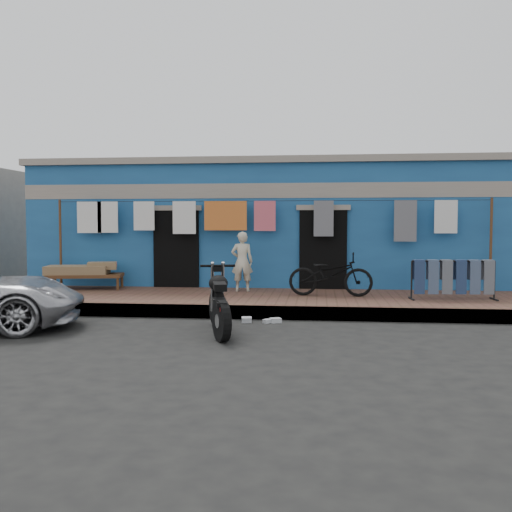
{
  "coord_description": "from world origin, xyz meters",
  "views": [
    {
      "loc": [
        1.21,
        -8.88,
        1.76
      ],
      "look_at": [
        0.0,
        2.0,
        1.15
      ],
      "focal_mm": 40.0,
      "sensor_mm": 36.0,
      "label": 1
    }
  ],
  "objects_px": {
    "seated_person": "(242,262)",
    "motorcycle": "(219,300)",
    "charpoy": "(86,276)",
    "jeans_rack": "(453,279)",
    "bicycle": "(331,269)"
  },
  "relations": [
    {
      "from": "bicycle",
      "to": "motorcycle",
      "type": "height_order",
      "value": "bicycle"
    },
    {
      "from": "bicycle",
      "to": "charpoy",
      "type": "height_order",
      "value": "bicycle"
    },
    {
      "from": "charpoy",
      "to": "jeans_rack",
      "type": "xyz_separation_m",
      "value": [
        8.08,
        -0.99,
        0.12
      ]
    },
    {
      "from": "seated_person",
      "to": "motorcycle",
      "type": "relative_size",
      "value": 0.76
    },
    {
      "from": "motorcycle",
      "to": "jeans_rack",
      "type": "xyz_separation_m",
      "value": [
        4.26,
        2.72,
        0.12
      ]
    },
    {
      "from": "seated_person",
      "to": "motorcycle",
      "type": "bearing_deg",
      "value": 86.26
    },
    {
      "from": "jeans_rack",
      "to": "charpoy",
      "type": "bearing_deg",
      "value": 173.01
    },
    {
      "from": "charpoy",
      "to": "bicycle",
      "type": "bearing_deg",
      "value": -6.71
    },
    {
      "from": "charpoy",
      "to": "jeans_rack",
      "type": "height_order",
      "value": "jeans_rack"
    },
    {
      "from": "seated_person",
      "to": "charpoy",
      "type": "xyz_separation_m",
      "value": [
        -3.68,
        0.02,
        -0.37
      ]
    },
    {
      "from": "seated_person",
      "to": "motorcycle",
      "type": "height_order",
      "value": "seated_person"
    },
    {
      "from": "seated_person",
      "to": "bicycle",
      "type": "xyz_separation_m",
      "value": [
        1.97,
        -0.64,
        -0.11
      ]
    },
    {
      "from": "seated_person",
      "to": "motorcycle",
      "type": "distance_m",
      "value": 3.71
    },
    {
      "from": "charpoy",
      "to": "jeans_rack",
      "type": "bearing_deg",
      "value": -6.99
    },
    {
      "from": "jeans_rack",
      "to": "motorcycle",
      "type": "bearing_deg",
      "value": -147.47
    }
  ]
}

